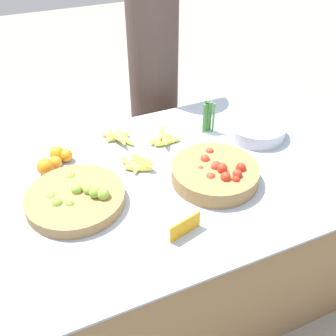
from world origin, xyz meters
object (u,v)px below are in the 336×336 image
(lime_bowl, at_px, (76,198))
(metal_bowl, at_px, (256,130))
(vendor_person, at_px, (154,86))
(tomato_basket, at_px, (215,173))
(price_sign, at_px, (185,227))

(lime_bowl, height_order, metal_bowl, lime_bowl)
(lime_bowl, relative_size, vendor_person, 0.25)
(metal_bowl, bearing_deg, lime_bowl, -172.11)
(vendor_person, bearing_deg, tomato_basket, -96.34)
(price_sign, bearing_deg, metal_bowl, 22.02)
(lime_bowl, bearing_deg, vendor_person, 50.86)
(price_sign, bearing_deg, vendor_person, 58.45)
(metal_bowl, xyz_separation_m, price_sign, (-0.68, -0.50, 0.00))
(tomato_basket, xyz_separation_m, vendor_person, (0.11, 1.03, -0.03))
(tomato_basket, distance_m, metal_bowl, 0.47)
(metal_bowl, distance_m, price_sign, 0.85)
(metal_bowl, height_order, price_sign, price_sign)
(tomato_basket, height_order, vendor_person, vendor_person)
(metal_bowl, relative_size, price_sign, 2.06)
(lime_bowl, relative_size, price_sign, 2.86)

